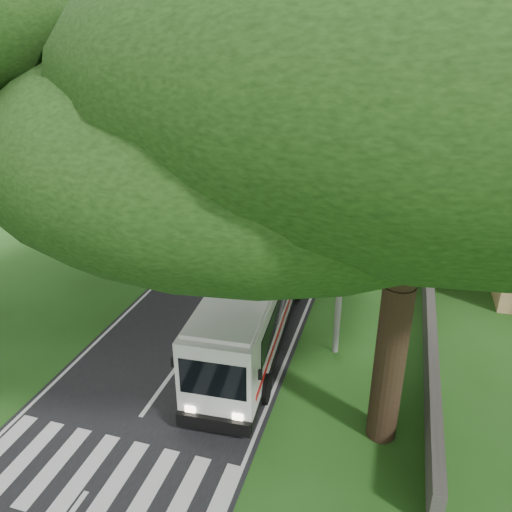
# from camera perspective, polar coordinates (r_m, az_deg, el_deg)

# --- Properties ---
(ground) EXTENTS (140.00, 140.00, 0.00)m
(ground) POSITION_cam_1_polar(r_m,az_deg,el_deg) (17.08, -13.89, -18.58)
(ground) COLOR #224D16
(ground) RESTS_ON ground
(road) EXTENTS (8.00, 120.00, 0.04)m
(road) POSITION_cam_1_polar(r_m,az_deg,el_deg) (37.97, 4.91, 6.60)
(road) COLOR black
(road) RESTS_ON ground
(crosswalk) EXTENTS (8.00, 3.00, 0.01)m
(crosswalk) POSITION_cam_1_polar(r_m,az_deg,el_deg) (15.93, -17.70, -23.01)
(crosswalk) COLOR silver
(crosswalk) RESTS_ON ground
(property_wall) EXTENTS (0.35, 50.00, 1.20)m
(property_wall) POSITION_cam_1_polar(r_m,az_deg,el_deg) (36.21, 18.73, 5.49)
(property_wall) COLOR #383533
(property_wall) RESTS_ON ground
(pole_near) EXTENTS (1.60, 0.24, 8.00)m
(pole_near) POSITION_cam_1_polar(r_m,az_deg,el_deg) (18.10, 9.84, 0.26)
(pole_near) COLOR gray
(pole_near) RESTS_ON ground
(pole_mid) EXTENTS (1.60, 0.24, 8.00)m
(pole_mid) POSITION_cam_1_polar(r_m,az_deg,el_deg) (37.25, 13.97, 12.28)
(pole_mid) COLOR gray
(pole_mid) RESTS_ON ground
(pole_far) EXTENTS (1.60, 0.24, 8.00)m
(pole_far) POSITION_cam_1_polar(r_m,az_deg,el_deg) (56.99, 15.33, 16.05)
(pole_far) COLOR gray
(pole_far) RESTS_ON ground
(tree_l_mida) EXTENTS (14.10, 14.10, 15.57)m
(tree_l_mida) POSITION_cam_1_polar(r_m,az_deg,el_deg) (27.17, -19.32, 25.11)
(tree_l_mida) COLOR black
(tree_l_mida) RESTS_ON ground
(tree_l_midb) EXTENTS (13.16, 13.16, 15.16)m
(tree_l_midb) POSITION_cam_1_polar(r_m,az_deg,el_deg) (43.09, -3.73, 25.13)
(tree_l_midb) COLOR black
(tree_l_midb) RESTS_ON ground
(tree_l_far) EXTENTS (14.76, 14.76, 16.19)m
(tree_l_far) POSITION_cam_1_polar(r_m,az_deg,el_deg) (60.59, 1.71, 25.57)
(tree_l_far) COLOR black
(tree_l_far) RESTS_ON ground
(tree_r_near) EXTENTS (16.39, 16.39, 13.95)m
(tree_r_near) POSITION_cam_1_polar(r_m,az_deg,el_deg) (12.55, 18.98, 18.46)
(tree_r_near) COLOR black
(tree_r_near) RESTS_ON ground
(tree_r_mida) EXTENTS (12.99, 12.99, 14.43)m
(tree_r_mida) POSITION_cam_1_polar(r_m,az_deg,el_deg) (30.52, 19.72, 23.06)
(tree_r_mida) COLOR black
(tree_r_mida) RESTS_ON ground
(tree_r_midb) EXTENTS (15.46, 15.46, 15.59)m
(tree_r_midb) POSITION_cam_1_polar(r_m,az_deg,el_deg) (48.52, 18.57, 23.97)
(tree_r_midb) COLOR black
(tree_r_midb) RESTS_ON ground
(tree_r_far) EXTENTS (14.68, 14.68, 14.56)m
(tree_r_far) POSITION_cam_1_polar(r_m,az_deg,el_deg) (66.52, 19.24, 22.88)
(tree_r_far) COLOR black
(tree_r_far) RESTS_ON ground
(coach_bus) EXTENTS (3.20, 11.43, 3.33)m
(coach_bus) POSITION_cam_1_polar(r_m,az_deg,el_deg) (19.85, -0.02, -4.78)
(coach_bus) COLOR white
(coach_bus) RESTS_ON ground
(distant_car_a) EXTENTS (2.09, 3.91, 1.27)m
(distant_car_a) POSITION_cam_1_polar(r_m,az_deg,el_deg) (54.10, 7.28, 12.50)
(distant_car_a) COLOR silver
(distant_car_a) RESTS_ON road
(distant_car_b) EXTENTS (2.01, 4.43, 1.41)m
(distant_car_b) POSITION_cam_1_polar(r_m,az_deg,el_deg) (59.24, 6.56, 13.62)
(distant_car_b) COLOR navy
(distant_car_b) RESTS_ON road
(pedestrian) EXTENTS (0.55, 0.72, 1.79)m
(pedestrian) POSITION_cam_1_polar(r_m,az_deg,el_deg) (29.00, -14.49, 2.10)
(pedestrian) COLOR black
(pedestrian) RESTS_ON ground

